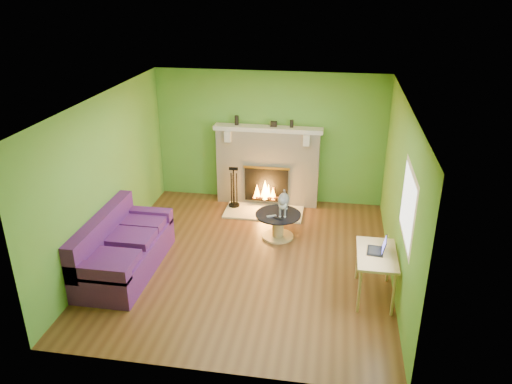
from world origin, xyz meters
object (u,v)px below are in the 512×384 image
sofa (122,250)px  cat (283,202)px  desk (376,259)px  coffee_table (278,224)px

sofa → cat: (2.33, 1.49, 0.30)m
desk → cat: (-1.48, 1.57, 0.04)m
coffee_table → desk: 2.21m
sofa → coffee_table: size_ratio=2.54×
desk → cat: bearing=133.3°
coffee_table → cat: 0.41m
desk → cat: cat is taller
sofa → coffee_table: bearing=32.6°
coffee_table → cat: bearing=32.0°
sofa → desk: size_ratio=2.14×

